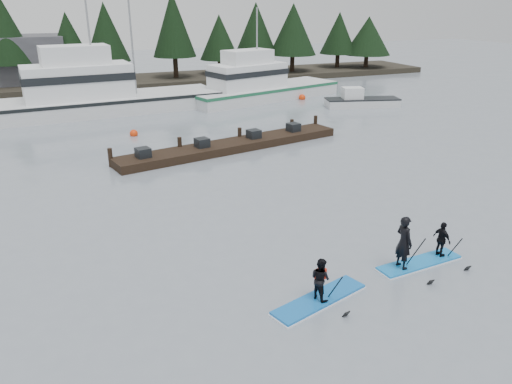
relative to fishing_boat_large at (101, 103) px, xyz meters
name	(u,v)px	position (x,y,z in m)	size (l,w,h in m)	color
ground	(333,292)	(3.31, -29.13, -0.74)	(160.00, 160.00, 0.00)	slate
far_shore	(120,82)	(3.31, 12.87, -0.44)	(70.00, 8.00, 0.60)	#2D281E
treeline	(121,85)	(3.31, 12.87, -0.74)	(60.00, 4.00, 8.00)	black
fishing_boat_large	(101,103)	(0.00, 0.00, 0.00)	(17.46, 5.92, 9.75)	silver
fishing_boat_medium	(260,93)	(13.45, 0.26, -0.13)	(14.93, 7.77, 8.56)	silver
skiff	(362,103)	(19.97, -5.91, -0.39)	(5.91, 1.77, 0.69)	silver
floating_dock	(233,146)	(5.83, -13.56, -0.50)	(14.13, 1.88, 0.47)	black
buoy_b	(134,136)	(1.03, -8.14, -0.74)	(0.52, 0.52, 0.52)	red
buoy_c	(302,99)	(16.94, -1.14, -0.74)	(0.57, 0.57, 0.57)	red
paddleboard_solo	(320,287)	(2.69, -29.40, -0.26)	(3.27, 1.64, 1.85)	#1363B5
paddleboard_duo	(418,247)	(6.69, -28.78, -0.04)	(3.13, 1.22, 2.38)	#1576C5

